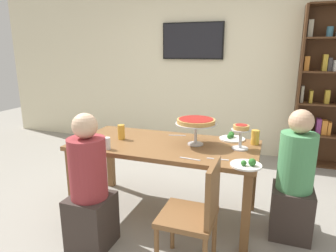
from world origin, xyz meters
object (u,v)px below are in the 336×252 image
(personal_pizza_stand, at_px, (241,133))
(diner_head_east, at_px, (294,184))
(cutlery_fork_near, at_px, (97,145))
(salad_plate_far_diner, at_px, (232,138))
(beer_glass_amber_short, at_px, (121,132))
(cutlery_fork_far, at_px, (190,159))
(cutlery_knife_near, at_px, (177,135))
(beer_glass_amber_tall, at_px, (255,137))
(television, at_px, (193,41))
(water_glass_clear_near, at_px, (107,143))
(chair_near_right, at_px, (197,212))
(salad_plate_near_diner, at_px, (247,164))
(dining_table, at_px, (165,152))
(cutlery_knife_far, at_px, (218,159))
(diner_near_left, at_px, (90,192))
(deep_dish_pizza_stand, at_px, (196,123))

(personal_pizza_stand, bearing_deg, diner_head_east, -7.04)
(diner_head_east, xyz_separation_m, cutlery_fork_near, (-1.76, -0.29, 0.25))
(salad_plate_far_diner, distance_m, beer_glass_amber_short, 1.12)
(diner_head_east, distance_m, cutlery_fork_far, 0.94)
(diner_head_east, bearing_deg, cutlery_knife_near, -13.77)
(cutlery_fork_far, bearing_deg, salad_plate_far_diner, 75.60)
(beer_glass_amber_tall, distance_m, cutlery_knife_near, 0.80)
(television, height_order, water_glass_clear_near, television)
(chair_near_right, bearing_deg, salad_plate_far_diner, -4.99)
(salad_plate_far_diner, xyz_separation_m, cutlery_knife_near, (-0.56, -0.06, -0.01))
(personal_pizza_stand, height_order, beer_glass_amber_short, personal_pizza_stand)
(television, xyz_separation_m, personal_pizza_stand, (1.01, -2.03, -0.86))
(salad_plate_near_diner, xyz_separation_m, cutlery_knife_near, (-0.77, 0.63, -0.01))
(chair_near_right, height_order, cutlery_knife_near, chair_near_right)
(salad_plate_far_diner, bearing_deg, cutlery_knife_near, -174.05)
(television, bearing_deg, personal_pizza_stand, -63.49)
(beer_glass_amber_tall, relative_size, beer_glass_amber_short, 0.94)
(dining_table, relative_size, water_glass_clear_near, 16.21)
(diner_head_east, height_order, cutlery_fork_far, diner_head_east)
(television, height_order, cutlery_knife_far, television)
(diner_head_east, height_order, beer_glass_amber_short, diner_head_east)
(personal_pizza_stand, relative_size, salad_plate_near_diner, 0.94)
(chair_near_right, bearing_deg, cutlery_fork_far, 23.42)
(dining_table, distance_m, beer_glass_amber_short, 0.49)
(personal_pizza_stand, bearing_deg, dining_table, -173.72)
(diner_head_east, xyz_separation_m, water_glass_clear_near, (-1.62, -0.35, 0.30))
(diner_near_left, xyz_separation_m, deep_dish_pizza_stand, (0.69, 0.76, 0.46))
(chair_near_right, xyz_separation_m, salad_plate_far_diner, (0.09, 1.05, 0.27))
(beer_glass_amber_tall, xyz_separation_m, cutlery_knife_near, (-0.79, 0.04, -0.07))
(personal_pizza_stand, xyz_separation_m, salad_plate_far_diner, (-0.11, 0.28, -0.14))
(personal_pizza_stand, bearing_deg, beer_glass_amber_tall, 57.68)
(deep_dish_pizza_stand, relative_size, personal_pizza_stand, 1.70)
(beer_glass_amber_short, bearing_deg, cutlery_knife_near, 32.25)
(television, bearing_deg, water_glass_clear_near, -92.96)
(salad_plate_far_diner, relative_size, cutlery_fork_near, 1.43)
(salad_plate_far_diner, bearing_deg, chair_near_right, -94.99)
(cutlery_knife_near, bearing_deg, salad_plate_far_diner, 171.35)
(salad_plate_near_diner, height_order, beer_glass_amber_tall, beer_glass_amber_tall)
(diner_head_east, xyz_separation_m, salad_plate_far_diner, (-0.59, 0.34, 0.26))
(beer_glass_amber_tall, xyz_separation_m, cutlery_knife_far, (-0.26, -0.52, -0.07))
(deep_dish_pizza_stand, distance_m, water_glass_clear_near, 0.84)
(television, relative_size, chair_near_right, 1.12)
(diner_head_east, height_order, salad_plate_near_diner, diner_head_east)
(salad_plate_far_diner, xyz_separation_m, cutlery_fork_far, (-0.25, -0.69, -0.01))
(beer_glass_amber_tall, bearing_deg, water_glass_clear_near, -154.58)
(diner_near_left, xyz_separation_m, beer_glass_amber_short, (-0.07, 0.69, 0.32))
(salad_plate_near_diner, height_order, cutlery_knife_near, salad_plate_near_diner)
(diner_head_east, height_order, personal_pizza_stand, diner_head_east)
(deep_dish_pizza_stand, bearing_deg, cutlery_fork_far, -81.92)
(beer_glass_amber_tall, bearing_deg, beer_glass_amber_short, -167.92)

